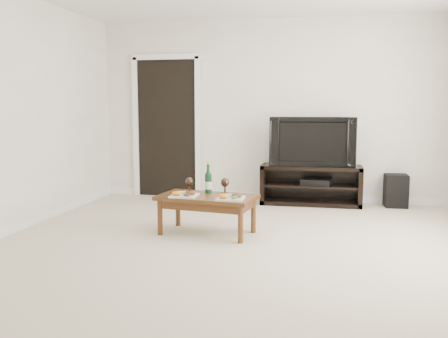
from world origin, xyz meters
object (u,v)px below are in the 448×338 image
(subwoofer, at_px, (396,191))
(television, at_px, (312,141))
(media_console, at_px, (311,185))
(coffee_table, at_px, (207,215))

(subwoofer, bearing_deg, television, -178.61)
(media_console, relative_size, subwoofer, 3.10)
(media_console, bearing_deg, subwoofer, 3.59)
(coffee_table, bearing_deg, television, 60.73)
(television, distance_m, coffee_table, 2.23)
(subwoofer, bearing_deg, media_console, -178.61)
(television, relative_size, subwoofer, 2.62)
(television, bearing_deg, coffee_table, -124.46)
(coffee_table, bearing_deg, subwoofer, 41.47)
(media_console, height_order, coffee_table, media_console)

